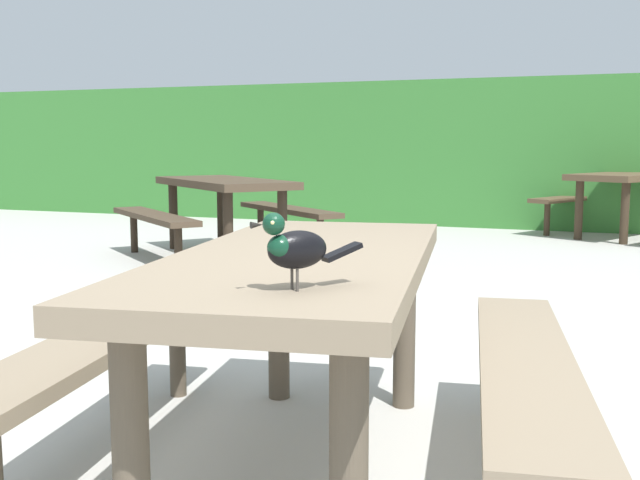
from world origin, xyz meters
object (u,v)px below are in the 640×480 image
picnic_table_mid_right (632,189)px  bird_grackle (293,247)px  picnic_table_mid_left (224,198)px  picnic_table_foreground (303,308)px

picnic_table_mid_right → bird_grackle: bearing=-97.4°
bird_grackle → picnic_table_mid_right: size_ratio=0.10×
picnic_table_mid_left → bird_grackle: bearing=-60.5°
picnic_table_mid_left → picnic_table_mid_right: 4.77m
picnic_table_foreground → picnic_table_mid_right: (1.23, 7.20, 0.00)m
picnic_table_foreground → picnic_table_mid_left: same height
picnic_table_foreground → picnic_table_mid_left: bearing=120.7°
picnic_table_foreground → picnic_table_mid_right: bearing=80.3°
picnic_table_foreground → picnic_table_mid_left: 4.92m
picnic_table_mid_left → picnic_table_mid_right: bearing=38.4°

